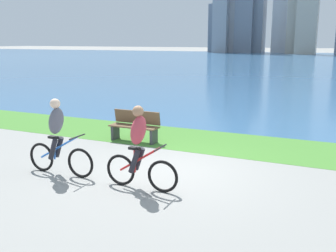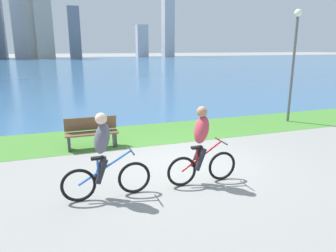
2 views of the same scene
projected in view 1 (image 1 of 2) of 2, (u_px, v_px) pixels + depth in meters
ground_plane at (166, 171)px, 8.94m from camera, size 300.00×300.00×0.00m
grass_strip_bayside at (209, 141)px, 11.60m from camera, size 120.00×2.66×0.01m
bay_water_surface at (320, 63)px, 52.01m from camera, size 300.00×88.36×0.00m
cyclist_lead at (139, 148)px, 7.74m from camera, size 1.61×0.52×1.69m
cyclist_trailing at (58, 138)px, 8.59m from camera, size 1.74×0.52×1.70m
bench_near_path at (135, 126)px, 11.55m from camera, size 1.50×0.47×0.90m
city_skyline_far_shore at (296, 4)px, 85.54m from camera, size 59.64×10.69×27.23m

